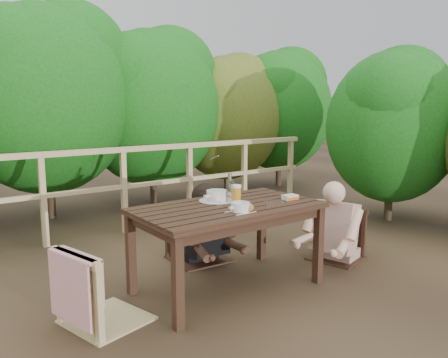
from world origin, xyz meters
TOP-DOWN VIEW (x-y plane):
  - ground at (0.00, 0.00)m, footprint 60.00×60.00m
  - table at (0.00, 0.00)m, footprint 1.47×0.83m
  - chair_left at (-1.02, 0.05)m, footprint 0.62×0.62m
  - chair_far at (0.18, 0.70)m, footprint 0.55×0.55m
  - chair_right at (1.27, -0.07)m, footprint 0.56×0.56m
  - woman at (0.18, 0.72)m, footprint 0.51×0.61m
  - diner_right at (1.30, -0.07)m, footprint 0.75×0.66m
  - railing at (0.00, 2.00)m, footprint 5.60×0.10m
  - hedge_row at (0.40, 3.20)m, footprint 6.60×1.60m
  - soup_near at (-0.04, -0.21)m, footprint 0.24×0.24m
  - soup_far at (0.03, 0.19)m, footprint 0.30×0.30m
  - bread_roll at (-0.01, -0.24)m, footprint 0.12×0.10m
  - beer_glass at (0.11, 0.03)m, footprint 0.08×0.08m
  - bottle at (0.05, 0.04)m, footprint 0.06×0.06m
  - tumbler at (0.19, -0.28)m, footprint 0.06×0.06m
  - butter_tub at (0.56, -0.14)m, footprint 0.13×0.10m

SIDE VIEW (x-z plane):
  - ground at x=0.00m, z-range 0.00..0.00m
  - table at x=0.00m, z-range 0.00..0.68m
  - chair_right at x=1.27m, z-range 0.00..0.91m
  - railing at x=0.00m, z-range 0.00..1.01m
  - chair_left at x=-1.02m, z-range 0.00..1.03m
  - chair_far at x=0.18m, z-range 0.00..1.04m
  - woman at x=0.18m, z-range 0.00..1.18m
  - diner_right at x=1.30m, z-range 0.00..1.29m
  - butter_tub at x=0.56m, z-range 0.68..0.73m
  - tumbler at x=0.19m, z-range 0.68..0.75m
  - bread_roll at x=-0.01m, z-range 0.68..0.75m
  - soup_near at x=-0.04m, z-range 0.68..0.76m
  - soup_far at x=0.03m, z-range 0.68..0.78m
  - beer_glass at x=0.11m, z-range 0.68..0.84m
  - bottle at x=0.05m, z-range 0.68..0.94m
  - hedge_row at x=0.40m, z-range 0.00..3.80m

